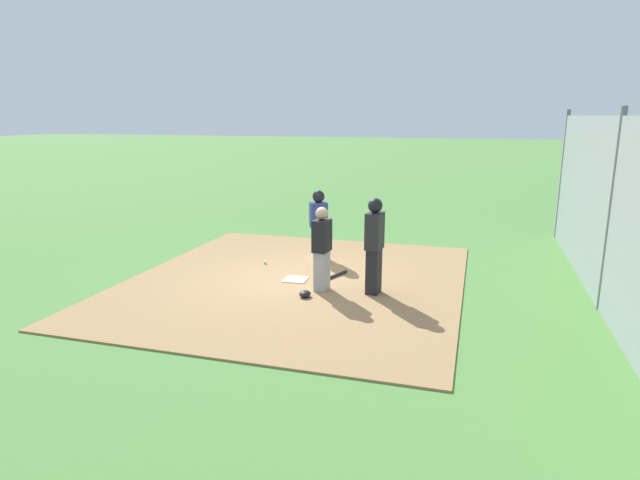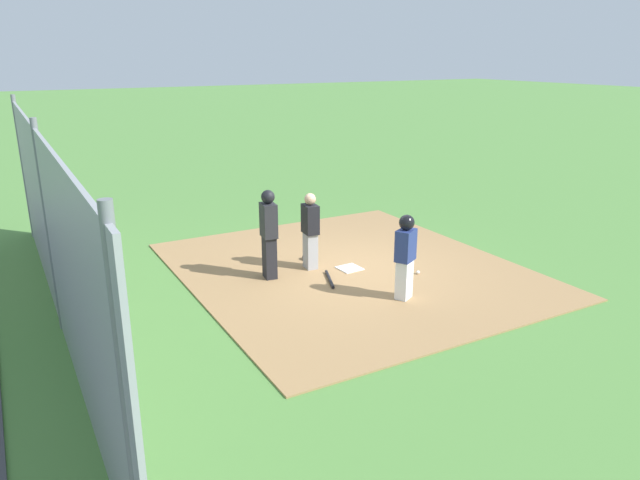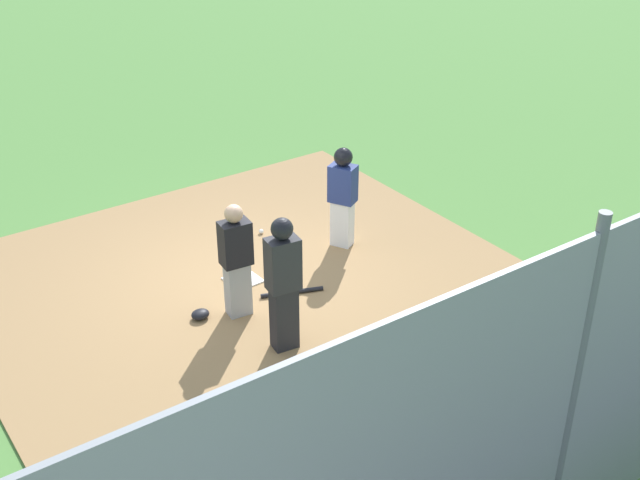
% 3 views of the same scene
% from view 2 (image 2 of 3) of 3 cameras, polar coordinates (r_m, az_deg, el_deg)
% --- Properties ---
extents(ground_plane, '(140.00, 140.00, 0.00)m').
position_cam_2_polar(ground_plane, '(12.04, 2.89, -2.93)').
color(ground_plane, '#51843D').
extents(dirt_infield, '(7.20, 6.40, 0.03)m').
position_cam_2_polar(dirt_infield, '(12.04, 2.89, -2.87)').
color(dirt_infield, '#9E774C').
rests_on(dirt_infield, ground_plane).
extents(home_plate, '(0.46, 0.46, 0.02)m').
position_cam_2_polar(home_plate, '(12.03, 2.89, -2.76)').
color(home_plate, white).
rests_on(home_plate, dirt_infield).
extents(catcher, '(0.40, 0.30, 1.56)m').
position_cam_2_polar(catcher, '(11.82, -0.95, 0.97)').
color(catcher, '#9E9EA3').
rests_on(catcher, dirt_infield).
extents(umpire, '(0.41, 0.31, 1.76)m').
position_cam_2_polar(umpire, '(11.30, -4.98, 0.75)').
color(umpire, black).
rests_on(umpire, dirt_infield).
extents(runner, '(0.41, 0.46, 1.55)m').
position_cam_2_polar(runner, '(10.42, 8.29, -1.18)').
color(runner, silver).
rests_on(runner, dirt_infield).
extents(baseball_bat, '(0.82, 0.36, 0.06)m').
position_cam_2_polar(baseball_bat, '(11.40, 0.94, -3.82)').
color(baseball_bat, black).
rests_on(baseball_bat, dirt_infield).
extents(catcher_mask, '(0.24, 0.20, 0.12)m').
position_cam_2_polar(catcher_mask, '(12.53, -1.25, -1.65)').
color(catcher_mask, black).
rests_on(catcher_mask, dirt_infield).
extents(baseball, '(0.07, 0.07, 0.07)m').
position_cam_2_polar(baseball, '(11.88, 9.49, -3.11)').
color(baseball, white).
rests_on(baseball, dirt_infield).
extents(backstop_fence, '(12.00, 0.10, 3.35)m').
position_cam_2_polar(backstop_fence, '(9.91, -24.76, 0.61)').
color(backstop_fence, '#93999E').
rests_on(backstop_fence, ground_plane).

